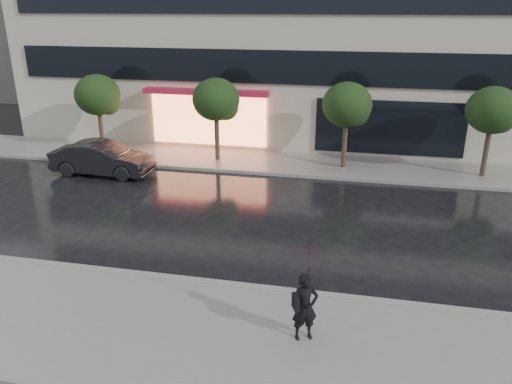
# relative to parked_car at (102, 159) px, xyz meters

# --- Properties ---
(ground) EXTENTS (120.00, 120.00, 0.00)m
(ground) POSITION_rel_parked_car_xyz_m (7.44, -7.04, -0.74)
(ground) COLOR black
(ground) RESTS_ON ground
(sidewalk_near) EXTENTS (60.00, 4.50, 0.12)m
(sidewalk_near) POSITION_rel_parked_car_xyz_m (7.44, -10.29, -0.68)
(sidewalk_near) COLOR slate
(sidewalk_near) RESTS_ON ground
(sidewalk_far) EXTENTS (60.00, 3.50, 0.12)m
(sidewalk_far) POSITION_rel_parked_car_xyz_m (7.44, 3.21, -0.68)
(sidewalk_far) COLOR slate
(sidewalk_far) RESTS_ON ground
(curb_near) EXTENTS (60.00, 0.25, 0.14)m
(curb_near) POSITION_rel_parked_car_xyz_m (7.44, -8.04, -0.67)
(curb_near) COLOR gray
(curb_near) RESTS_ON ground
(curb_far) EXTENTS (60.00, 0.25, 0.14)m
(curb_far) POSITION_rel_parked_car_xyz_m (7.44, 1.46, -0.67)
(curb_far) COLOR gray
(curb_far) RESTS_ON ground
(tree_far_west) EXTENTS (2.20, 2.20, 3.99)m
(tree_far_west) POSITION_rel_parked_car_xyz_m (-1.50, 2.99, 2.18)
(tree_far_west) COLOR #33261C
(tree_far_west) RESTS_ON ground
(tree_mid_west) EXTENTS (2.20, 2.20, 3.99)m
(tree_mid_west) POSITION_rel_parked_car_xyz_m (4.50, 2.99, 2.18)
(tree_mid_west) COLOR #33261C
(tree_mid_west) RESTS_ON ground
(tree_mid_east) EXTENTS (2.20, 2.20, 3.99)m
(tree_mid_east) POSITION_rel_parked_car_xyz_m (10.50, 2.99, 2.18)
(tree_mid_east) COLOR #33261C
(tree_mid_east) RESTS_ON ground
(tree_far_east) EXTENTS (2.20, 2.20, 3.99)m
(tree_far_east) POSITION_rel_parked_car_xyz_m (16.50, 2.99, 2.18)
(tree_far_east) COLOR #33261C
(tree_far_east) RESTS_ON ground
(parked_car) EXTENTS (4.51, 1.62, 1.48)m
(parked_car) POSITION_rel_parked_car_xyz_m (0.00, 0.00, 0.00)
(parked_car) COLOR black
(parked_car) RESTS_ON ground
(pedestrian_with_umbrella) EXTENTS (1.25, 1.26, 2.30)m
(pedestrian_with_umbrella) POSITION_rel_parked_car_xyz_m (10.20, -9.89, 0.91)
(pedestrian_with_umbrella) COLOR black
(pedestrian_with_umbrella) RESTS_ON sidewalk_near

